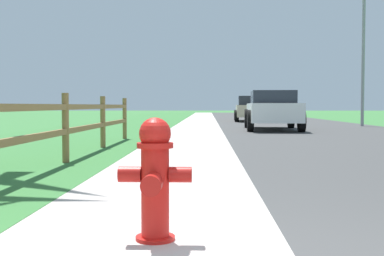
{
  "coord_description": "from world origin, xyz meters",
  "views": [
    {
      "loc": [
        -0.53,
        -2.08,
        0.91
      ],
      "look_at": [
        -0.83,
        7.68,
        0.47
      ],
      "focal_mm": 46.44,
      "sensor_mm": 36.0,
      "label": 1
    }
  ],
  "objects_px": {
    "parked_suv_white": "(272,110)",
    "parked_car_beige": "(253,108)",
    "fire_hydrant": "(155,177)",
    "street_lamp": "(366,32)"
  },
  "relations": [
    {
      "from": "street_lamp",
      "to": "parked_suv_white",
      "type": "bearing_deg",
      "value": -143.65
    },
    {
      "from": "parked_car_beige",
      "to": "street_lamp",
      "type": "relative_size",
      "value": 0.7
    },
    {
      "from": "fire_hydrant",
      "to": "parked_car_beige",
      "type": "bearing_deg",
      "value": 83.35
    },
    {
      "from": "fire_hydrant",
      "to": "parked_suv_white",
      "type": "xyz_separation_m",
      "value": [
        2.78,
        15.36,
        0.32
      ]
    },
    {
      "from": "parked_car_beige",
      "to": "fire_hydrant",
      "type": "bearing_deg",
      "value": -96.65
    },
    {
      "from": "parked_car_beige",
      "to": "street_lamp",
      "type": "xyz_separation_m",
      "value": [
        4.28,
        -6.72,
        3.38
      ]
    },
    {
      "from": "parked_suv_white",
      "to": "parked_car_beige",
      "type": "height_order",
      "value": "parked_suv_white"
    },
    {
      "from": "fire_hydrant",
      "to": "street_lamp",
      "type": "height_order",
      "value": "street_lamp"
    },
    {
      "from": "fire_hydrant",
      "to": "street_lamp",
      "type": "distance_m",
      "value": 20.32
    },
    {
      "from": "fire_hydrant",
      "to": "parked_suv_white",
      "type": "relative_size",
      "value": 0.17
    }
  ]
}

